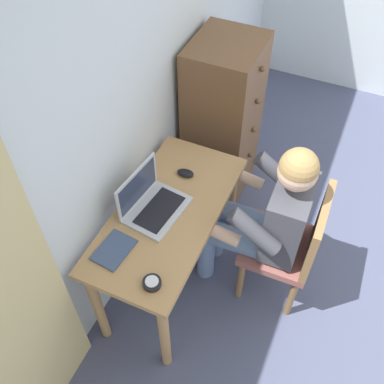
{
  "coord_description": "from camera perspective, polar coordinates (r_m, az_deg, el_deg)",
  "views": [
    {
      "loc": [
        -1.75,
        1.14,
        2.61
      ],
      "look_at": [
        -0.35,
        1.77,
        0.84
      ],
      "focal_mm": 41.62,
      "sensor_mm": 36.0,
      "label": 1
    }
  ],
  "objects": [
    {
      "name": "wall_back",
      "position": [
        2.46,
        -6.12,
        15.19
      ],
      "size": [
        4.8,
        0.05,
        2.5
      ],
      "primitive_type": "cube",
      "color": "silver",
      "rests_on": "ground_plane"
    },
    {
      "name": "desk",
      "position": [
        2.5,
        -3.04,
        -4.32
      ],
      "size": [
        1.09,
        0.53,
        0.74
      ],
      "color": "tan",
      "rests_on": "ground_plane"
    },
    {
      "name": "dresser",
      "position": [
        3.14,
        3.93,
        9.07
      ],
      "size": [
        0.5,
        0.46,
        1.2
      ],
      "color": "brown",
      "rests_on": "ground_plane"
    },
    {
      "name": "chair",
      "position": [
        2.64,
        12.69,
        -6.5
      ],
      "size": [
        0.43,
        0.41,
        0.86
      ],
      "color": "#8B504A",
      "rests_on": "ground_plane"
    },
    {
      "name": "person_seated",
      "position": [
        2.51,
        9.41,
        -2.89
      ],
      "size": [
        0.54,
        0.59,
        1.18
      ],
      "color": "#6B84AD",
      "rests_on": "ground_plane"
    },
    {
      "name": "laptop",
      "position": [
        2.38,
        -5.29,
        -1.29
      ],
      "size": [
        0.37,
        0.29,
        0.24
      ],
      "color": "#B7BABF",
      "rests_on": "desk"
    },
    {
      "name": "computer_mouse",
      "position": [
        2.56,
        -0.85,
        2.45
      ],
      "size": [
        0.07,
        0.1,
        0.03
      ],
      "primitive_type": "ellipsoid",
      "rotation": [
        0.0,
        0.0,
        0.08
      ],
      "color": "black",
      "rests_on": "desk"
    },
    {
      "name": "desk_clock",
      "position": [
        2.14,
        -5.15,
        -11.52
      ],
      "size": [
        0.09,
        0.09,
        0.03
      ],
      "color": "black",
      "rests_on": "desk"
    },
    {
      "name": "notebook_pad",
      "position": [
        2.28,
        -9.97,
        -7.3
      ],
      "size": [
        0.22,
        0.17,
        0.01
      ],
      "primitive_type": "cube",
      "rotation": [
        0.0,
        0.0,
        -0.1
      ],
      "color": "#3D4C6B",
      "rests_on": "desk"
    }
  ]
}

